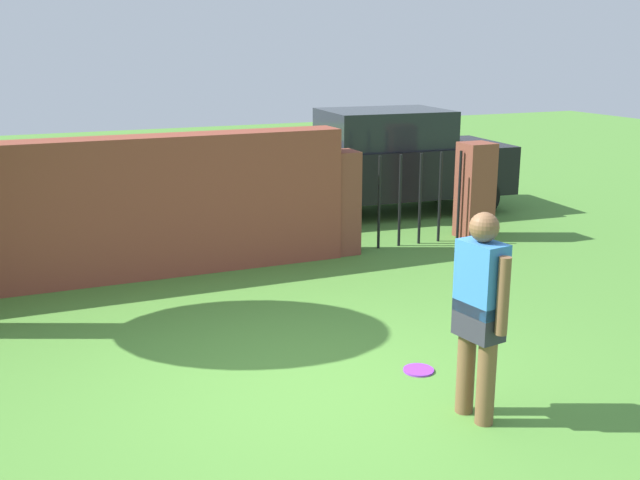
# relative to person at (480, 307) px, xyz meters

# --- Properties ---
(ground_plane) EXTENTS (40.00, 40.00, 0.00)m
(ground_plane) POSITION_rel_person_xyz_m (-0.94, 0.92, -0.90)
(ground_plane) COLOR #4C8433
(brick_wall) EXTENTS (6.70, 0.50, 1.72)m
(brick_wall) POSITION_rel_person_xyz_m (-2.44, 4.69, -0.04)
(brick_wall) COLOR brown
(brick_wall) RESTS_ON ground
(person) EXTENTS (0.27, 0.53, 1.62)m
(person) POSITION_rel_person_xyz_m (0.00, 0.00, 0.00)
(person) COLOR brown
(person) RESTS_ON ground
(fence_gate) EXTENTS (2.61, 0.44, 1.40)m
(fence_gate) POSITION_rel_person_xyz_m (2.09, 4.69, -0.20)
(fence_gate) COLOR brown
(fence_gate) RESTS_ON ground
(car) EXTENTS (4.31, 2.15, 1.72)m
(car) POSITION_rel_person_xyz_m (2.75, 6.76, -0.04)
(car) COLOR black
(car) RESTS_ON ground
(frisbee_purple) EXTENTS (0.27, 0.27, 0.02)m
(frisbee_purple) POSITION_rel_person_xyz_m (0.04, 0.90, -0.89)
(frisbee_purple) COLOR purple
(frisbee_purple) RESTS_ON ground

